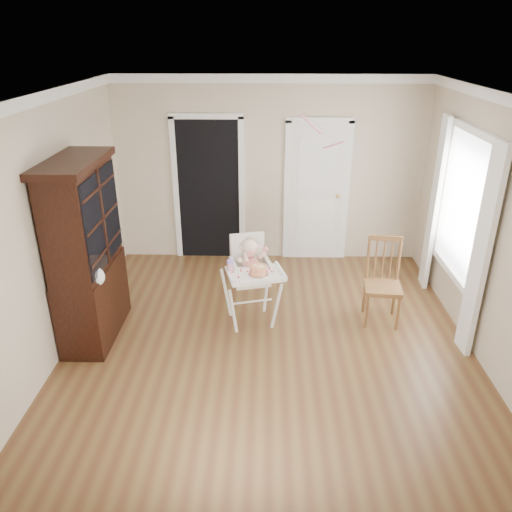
{
  "coord_description": "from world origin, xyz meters",
  "views": [
    {
      "loc": [
        -0.03,
        -4.66,
        3.22
      ],
      "look_at": [
        -0.15,
        0.45,
        0.91
      ],
      "focal_mm": 35.0,
      "sensor_mm": 36.0,
      "label": 1
    }
  ],
  "objects_px": {
    "cake": "(258,270)",
    "sippy_cup": "(230,266)",
    "high_chair": "(251,271)",
    "dining_chair": "(382,284)",
    "china_cabinet": "(87,253)"
  },
  "relations": [
    {
      "from": "sippy_cup",
      "to": "high_chair",
      "type": "bearing_deg",
      "value": 43.21
    },
    {
      "from": "high_chair",
      "to": "china_cabinet",
      "type": "relative_size",
      "value": 0.54
    },
    {
      "from": "china_cabinet",
      "to": "dining_chair",
      "type": "xyz_separation_m",
      "value": [
        3.34,
        0.39,
        -0.54
      ]
    },
    {
      "from": "sippy_cup",
      "to": "cake",
      "type": "bearing_deg",
      "value": -8.85
    },
    {
      "from": "china_cabinet",
      "to": "dining_chair",
      "type": "bearing_deg",
      "value": 6.6
    },
    {
      "from": "cake",
      "to": "sippy_cup",
      "type": "distance_m",
      "value": 0.32
    },
    {
      "from": "cake",
      "to": "dining_chair",
      "type": "relative_size",
      "value": 0.22
    },
    {
      "from": "dining_chair",
      "to": "sippy_cup",
      "type": "bearing_deg",
      "value": -164.6
    },
    {
      "from": "cake",
      "to": "sippy_cup",
      "type": "bearing_deg",
      "value": 171.15
    },
    {
      "from": "sippy_cup",
      "to": "china_cabinet",
      "type": "relative_size",
      "value": 0.09
    },
    {
      "from": "cake",
      "to": "china_cabinet",
      "type": "xyz_separation_m",
      "value": [
        -1.87,
        -0.04,
        0.21
      ]
    },
    {
      "from": "high_chair",
      "to": "cake",
      "type": "distance_m",
      "value": 0.3
    },
    {
      "from": "high_chair",
      "to": "cake",
      "type": "height_order",
      "value": "high_chair"
    },
    {
      "from": "cake",
      "to": "sippy_cup",
      "type": "relative_size",
      "value": 1.21
    },
    {
      "from": "dining_chair",
      "to": "high_chair",
      "type": "bearing_deg",
      "value": -170.73
    }
  ]
}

